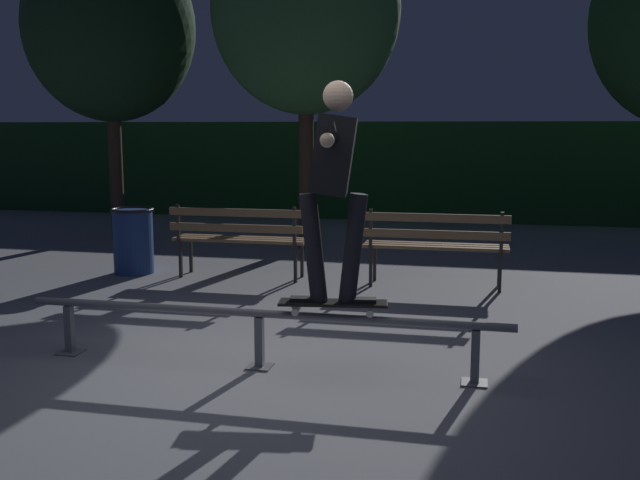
{
  "coord_description": "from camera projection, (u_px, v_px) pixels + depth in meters",
  "views": [
    {
      "loc": [
        1.6,
        -4.82,
        1.77
      ],
      "look_at": [
        0.28,
        0.98,
        0.85
      ],
      "focal_mm": 40.99,
      "sensor_mm": 36.0,
      "label": 1
    }
  ],
  "objects": [
    {
      "name": "park_bench_left_center",
      "position": [
        435.0,
        240.0,
        8.05
      ],
      "size": [
        1.6,
        0.43,
        0.88
      ],
      "color": "#282623",
      "rests_on": "ground"
    },
    {
      "name": "grind_rail",
      "position": [
        259.0,
        323.0,
        5.38
      ],
      "size": [
        3.69,
        0.18,
        0.44
      ],
      "color": "slate",
      "rests_on": "ground"
    },
    {
      "name": "skateboard",
      "position": [
        333.0,
        304.0,
        5.23
      ],
      "size": [
        0.8,
        0.31,
        0.09
      ],
      "color": "black",
      "rests_on": "grind_rail"
    },
    {
      "name": "park_bench_leftmost",
      "position": [
        239.0,
        234.0,
        8.55
      ],
      "size": [
        1.6,
        0.43,
        0.88
      ],
      "color": "#282623",
      "rests_on": "ground"
    },
    {
      "name": "tree_far_left",
      "position": [
        110.0,
        28.0,
        11.59
      ],
      "size": [
        2.69,
        2.69,
        4.82
      ],
      "color": "#3D2D23",
      "rests_on": "ground"
    },
    {
      "name": "tree_behind_benches",
      "position": [
        306.0,
        10.0,
        10.31
      ],
      "size": [
        2.69,
        2.69,
        4.9
      ],
      "color": "#3D2D23",
      "rests_on": "ground"
    },
    {
      "name": "trash_can",
      "position": [
        133.0,
        240.0,
        8.9
      ],
      "size": [
        0.52,
        0.52,
        0.8
      ],
      "color": "navy",
      "rests_on": "ground"
    },
    {
      "name": "ground_plane",
      "position": [
        252.0,
        375.0,
        5.26
      ],
      "size": [
        90.0,
        90.0,
        0.0
      ],
      "primitive_type": "plane",
      "color": "slate"
    },
    {
      "name": "hedge_backdrop",
      "position": [
        403.0,
        170.0,
        14.36
      ],
      "size": [
        24.0,
        1.2,
        1.88
      ],
      "primitive_type": "cube",
      "color": "#193D1E",
      "rests_on": "ground"
    },
    {
      "name": "skateboarder",
      "position": [
        334.0,
        173.0,
        5.09
      ],
      "size": [
        0.63,
        1.4,
        1.56
      ],
      "color": "black",
      "rests_on": "skateboard"
    }
  ]
}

